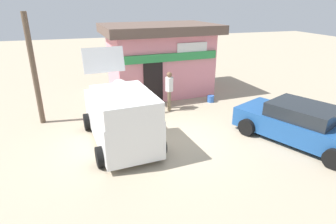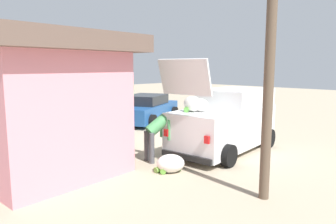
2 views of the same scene
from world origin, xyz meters
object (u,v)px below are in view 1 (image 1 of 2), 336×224
at_px(storefront_bar, 159,58).
at_px(unloaded_banana_pile, 106,109).
at_px(customer_bending, 130,95).
at_px(paint_bucket, 211,99).
at_px(parked_sedan, 301,124).
at_px(delivery_van, 120,116).
at_px(vendor_standing, 169,88).

height_order(storefront_bar, unloaded_banana_pile, storefront_bar).
height_order(customer_bending, paint_bucket, customer_bending).
bearing_deg(parked_sedan, paint_bucket, 105.03).
relative_size(storefront_bar, customer_bending, 4.17).
distance_m(storefront_bar, paint_bucket, 3.35).
distance_m(storefront_bar, delivery_van, 5.82).
height_order(delivery_van, unloaded_banana_pile, delivery_van).
bearing_deg(customer_bending, parked_sedan, -38.05).
bearing_deg(customer_bending, paint_bucket, 7.12).
bearing_deg(vendor_standing, unloaded_banana_pile, 173.27).
relative_size(delivery_van, customer_bending, 3.22).
height_order(unloaded_banana_pile, paint_bucket, unloaded_banana_pile).
height_order(storefront_bar, paint_bucket, storefront_bar).
distance_m(parked_sedan, vendor_standing, 5.36).
xyz_separation_m(vendor_standing, paint_bucket, (2.18, 0.38, -0.83)).
distance_m(delivery_van, customer_bending, 2.48).
relative_size(delivery_van, unloaded_banana_pile, 5.00).
bearing_deg(customer_bending, unloaded_banana_pile, 156.38).
height_order(customer_bending, unloaded_banana_pile, customer_bending).
distance_m(delivery_van, paint_bucket, 5.50).
xyz_separation_m(storefront_bar, unloaded_banana_pile, (-3.01, -2.27, -1.58)).
bearing_deg(storefront_bar, unloaded_banana_pile, -142.89).
distance_m(vendor_standing, unloaded_banana_pile, 2.86).
relative_size(storefront_bar, unloaded_banana_pile, 6.48).
xyz_separation_m(parked_sedan, customer_bending, (-5.14, 4.02, 0.25)).
height_order(parked_sedan, customer_bending, customer_bending).
bearing_deg(vendor_standing, customer_bending, -176.52).
relative_size(unloaded_banana_pile, paint_bucket, 2.80).
distance_m(vendor_standing, customer_bending, 1.76).
bearing_deg(vendor_standing, paint_bucket, 10.00).
distance_m(storefront_bar, vendor_standing, 2.73).
height_order(storefront_bar, customer_bending, storefront_bar).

